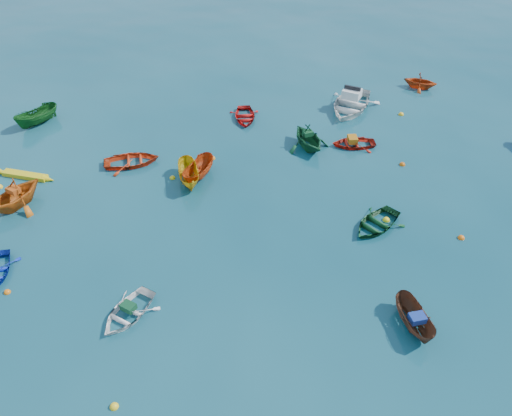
# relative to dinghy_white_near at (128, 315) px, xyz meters

# --- Properties ---
(ground) EXTENTS (160.00, 160.00, 0.00)m
(ground) POSITION_rel_dinghy_white_near_xyz_m (4.46, 2.33, 0.00)
(ground) COLOR #0A3D4D
(ground) RESTS_ON ground
(dinghy_white_near) EXTENTS (2.89, 3.33, 0.58)m
(dinghy_white_near) POSITION_rel_dinghy_white_near_xyz_m (0.00, 0.00, 0.00)
(dinghy_white_near) COLOR white
(dinghy_white_near) RESTS_ON ground
(sampan_brown_mid) EXTENTS (1.87, 2.85, 1.03)m
(sampan_brown_mid) POSITION_rel_dinghy_white_near_xyz_m (11.83, 1.02, 0.00)
(sampan_brown_mid) COLOR brown
(sampan_brown_mid) RESTS_ON ground
(dinghy_orange_w) EXTENTS (3.79, 4.04, 1.70)m
(dinghy_orange_w) POSITION_rel_dinghy_white_near_xyz_m (-8.31, 6.36, 0.00)
(dinghy_orange_w) COLOR #CC5E13
(dinghy_orange_w) RESTS_ON ground
(sampan_yellow_mid) EXTENTS (2.10, 3.20, 1.16)m
(sampan_yellow_mid) POSITION_rel_dinghy_white_near_xyz_m (0.34, 9.65, 0.00)
(sampan_yellow_mid) COLOR gold
(sampan_yellow_mid) RESTS_ON ground
(dinghy_green_e) EXTENTS (3.62, 3.77, 0.64)m
(dinghy_green_e) POSITION_rel_dinghy_white_near_xyz_m (10.65, 7.14, 0.00)
(dinghy_green_e) COLOR #0F441E
(dinghy_green_e) RESTS_ON ground
(dinghy_red_nw) EXTENTS (3.85, 3.31, 0.67)m
(dinghy_red_nw) POSITION_rel_dinghy_white_near_xyz_m (-3.51, 11.00, 0.00)
(dinghy_red_nw) COLOR red
(dinghy_red_nw) RESTS_ON ground
(sampan_orange_n) EXTENTS (1.81, 3.13, 1.14)m
(sampan_orange_n) POSITION_rel_dinghy_white_near_xyz_m (0.80, 10.13, 0.00)
(sampan_orange_n) COLOR #BA3F11
(sampan_orange_n) RESTS_ON ground
(dinghy_green_n) EXTENTS (3.85, 4.00, 1.62)m
(dinghy_green_n) POSITION_rel_dinghy_white_near_xyz_m (6.81, 14.25, 0.00)
(dinghy_green_n) COLOR #124D27
(dinghy_green_n) RESTS_ON ground
(dinghy_red_ne) EXTENTS (3.02, 2.41, 0.56)m
(dinghy_red_ne) POSITION_rel_dinghy_white_near_xyz_m (9.66, 14.84, 0.00)
(dinghy_red_ne) COLOR #B71D0F
(dinghy_red_ne) RESTS_ON ground
(dinghy_red_far) EXTENTS (2.61, 3.24, 0.60)m
(dinghy_red_far) POSITION_rel_dinghy_white_near_xyz_m (2.35, 17.33, 0.00)
(dinghy_red_far) COLOR red
(dinghy_red_far) RESTS_ON ground
(dinghy_orange_far) EXTENTS (2.88, 2.64, 1.28)m
(dinghy_orange_far) POSITION_rel_dinghy_white_near_xyz_m (14.76, 23.83, 0.00)
(dinghy_orange_far) COLOR #BE3E11
(dinghy_orange_far) RESTS_ON ground
(sampan_green_far) EXTENTS (2.60, 3.34, 1.23)m
(sampan_green_far) POSITION_rel_dinghy_white_near_xyz_m (-11.27, 14.80, 0.00)
(sampan_green_far) COLOR #13541A
(sampan_green_far) RESTS_ON ground
(kayak_yellow) EXTENTS (3.47, 0.87, 0.34)m
(kayak_yellow) POSITION_rel_dinghy_white_near_xyz_m (-9.18, 8.88, 0.00)
(kayak_yellow) COLOR yellow
(kayak_yellow) RESTS_ON ground
(motorboat_white) EXTENTS (4.87, 5.77, 1.62)m
(motorboat_white) POSITION_rel_dinghy_white_near_xyz_m (9.51, 19.73, 0.00)
(motorboat_white) COLOR white
(motorboat_white) RESTS_ON ground
(tarp_green_a) EXTENTS (0.71, 0.63, 0.28)m
(tarp_green_a) POSITION_rel_dinghy_white_near_xyz_m (0.04, 0.09, 0.43)
(tarp_green_a) COLOR #114526
(tarp_green_a) RESTS_ON dinghy_white_near
(tarp_blue_a) EXTENTS (0.76, 0.67, 0.31)m
(tarp_blue_a) POSITION_rel_dinghy_white_near_xyz_m (11.88, 0.88, 0.67)
(tarp_blue_a) COLOR navy
(tarp_blue_a) RESTS_ON sampan_brown_mid
(tarp_orange_a) EXTENTS (0.76, 0.67, 0.30)m
(tarp_orange_a) POSITION_rel_dinghy_white_near_xyz_m (-8.29, 6.40, 1.00)
(tarp_orange_a) COLOR #C74E14
(tarp_orange_a) RESTS_ON dinghy_orange_w
(tarp_green_b) EXTENTS (0.74, 0.69, 0.29)m
(tarp_green_b) POSITION_rel_dinghy_white_near_xyz_m (6.76, 14.34, 0.96)
(tarp_green_b) COLOR #124A24
(tarp_green_b) RESTS_ON dinghy_green_n
(tarp_orange_b) EXTENTS (0.69, 0.83, 0.36)m
(tarp_orange_b) POSITION_rel_dinghy_white_near_xyz_m (9.56, 14.82, 0.46)
(tarp_orange_b) COLOR #C16F13
(tarp_orange_b) RESTS_ON dinghy_red_ne
(buoy_or_a) EXTENTS (0.30, 0.30, 0.30)m
(buoy_or_a) POSITION_rel_dinghy_white_near_xyz_m (-5.71, 0.50, 0.00)
(buoy_or_a) COLOR orange
(buoy_or_a) RESTS_ON ground
(buoy_ye_a) EXTENTS (0.33, 0.33, 0.33)m
(buoy_ye_a) POSITION_rel_dinghy_white_near_xyz_m (0.86, -4.05, 0.00)
(buoy_ye_a) COLOR yellow
(buoy_ye_a) RESTS_ON ground
(buoy_ye_b) EXTENTS (0.37, 0.37, 0.37)m
(buoy_ye_b) POSITION_rel_dinghy_white_near_xyz_m (-10.15, 7.74, 0.00)
(buoy_ye_b) COLOR yellow
(buoy_ye_b) RESTS_ON ground
(buoy_or_c) EXTENTS (0.38, 0.38, 0.38)m
(buoy_or_c) POSITION_rel_dinghy_white_near_xyz_m (1.13, 12.19, 0.00)
(buoy_or_c) COLOR orange
(buoy_or_c) RESTS_ON ground
(buoy_ye_c) EXTENTS (0.37, 0.37, 0.37)m
(buoy_ye_c) POSITION_rel_dinghy_white_near_xyz_m (11.22, 7.71, 0.00)
(buoy_ye_c) COLOR yellow
(buoy_ye_c) RESTS_ON ground
(buoy_or_d) EXTENTS (0.34, 0.34, 0.34)m
(buoy_or_d) POSITION_rel_dinghy_white_near_xyz_m (14.81, 6.80, 0.00)
(buoy_or_d) COLOR orange
(buoy_or_d) RESTS_ON ground
(buoy_ye_d) EXTENTS (0.32, 0.32, 0.32)m
(buoy_ye_d) POSITION_rel_dinghy_white_near_xyz_m (-0.73, 9.88, 0.00)
(buoy_ye_d) COLOR yellow
(buoy_ye_d) RESTS_ON ground
(buoy_or_e) EXTENTS (0.36, 0.36, 0.36)m
(buoy_or_e) POSITION_rel_dinghy_white_near_xyz_m (12.52, 13.03, 0.00)
(buoy_or_e) COLOR #CF5A0B
(buoy_or_e) RESTS_ON ground
(buoy_ye_e) EXTENTS (0.37, 0.37, 0.37)m
(buoy_ye_e) POSITION_rel_dinghy_white_near_xyz_m (13.02, 19.34, 0.00)
(buoy_ye_e) COLOR yellow
(buoy_ye_e) RESTS_ON ground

